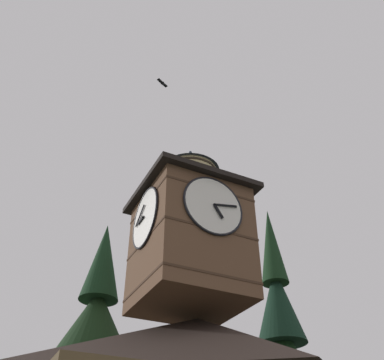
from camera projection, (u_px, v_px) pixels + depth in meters
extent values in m
pyramid|color=#2D231E|center=(198.00, 357.00, 17.42)|extent=(13.03, 9.76, 3.10)
cube|color=brown|center=(190.00, 250.00, 18.87)|extent=(4.17, 4.17, 5.07)
cube|color=#432E20|center=(190.00, 293.00, 17.74)|extent=(4.21, 4.21, 0.10)
cube|color=#432E20|center=(190.00, 251.00, 18.86)|extent=(4.21, 4.21, 0.10)
cube|color=#432E20|center=(190.00, 213.00, 19.98)|extent=(4.21, 4.21, 0.10)
cylinder|color=white|center=(213.00, 206.00, 17.96)|extent=(2.64, 0.10, 2.64)
torus|color=black|center=(213.00, 205.00, 17.94)|extent=(2.74, 0.10, 2.74)
cube|color=black|center=(218.00, 211.00, 17.79)|extent=(0.46, 0.04, 0.62)
cube|color=black|center=(226.00, 205.00, 18.14)|extent=(1.08, 0.04, 0.28)
sphere|color=black|center=(214.00, 204.00, 17.88)|extent=(0.10, 0.10, 0.10)
cylinder|color=white|center=(145.00, 218.00, 18.72)|extent=(0.10, 2.64, 2.64)
torus|color=black|center=(145.00, 218.00, 18.72)|extent=(0.10, 2.74, 2.74)
cube|color=black|center=(140.00, 221.00, 18.93)|extent=(0.04, 0.66, 0.15)
cube|color=black|center=(140.00, 216.00, 19.19)|extent=(0.04, 0.93, 0.69)
sphere|color=black|center=(143.00, 217.00, 18.68)|extent=(0.10, 0.10, 0.10)
cube|color=black|center=(190.00, 198.00, 20.44)|extent=(4.87, 4.87, 0.25)
cylinder|color=tan|center=(190.00, 184.00, 20.94)|extent=(2.54, 2.54, 1.44)
cylinder|color=#2D2319|center=(190.00, 193.00, 20.62)|extent=(2.60, 2.60, 0.10)
cylinder|color=#2D2319|center=(190.00, 187.00, 20.83)|extent=(2.60, 2.60, 0.10)
cylinder|color=#2D2319|center=(190.00, 181.00, 21.04)|extent=(2.60, 2.60, 0.10)
cylinder|color=#2D2319|center=(190.00, 175.00, 21.26)|extent=(2.60, 2.60, 0.10)
cone|color=#384251|center=(190.00, 163.00, 21.68)|extent=(2.84, 2.84, 1.09)
sphere|color=#424C5B|center=(190.00, 152.00, 22.07)|extent=(0.16, 0.16, 0.16)
cone|color=black|center=(95.00, 321.00, 21.36)|extent=(3.46, 3.46, 3.27)
cone|color=#15321B|center=(103.00, 261.00, 23.23)|extent=(1.98, 1.98, 4.30)
cone|color=black|center=(278.00, 303.00, 26.63)|extent=(2.87, 2.87, 4.74)
cone|color=black|center=(271.00, 245.00, 28.94)|extent=(1.68, 1.68, 5.32)
ellipsoid|color=black|center=(162.00, 83.00, 22.74)|extent=(0.20, 0.24, 0.12)
cube|color=black|center=(160.00, 81.00, 22.64)|extent=(0.37, 0.28, 0.05)
cube|color=black|center=(165.00, 85.00, 22.85)|extent=(0.37, 0.28, 0.05)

